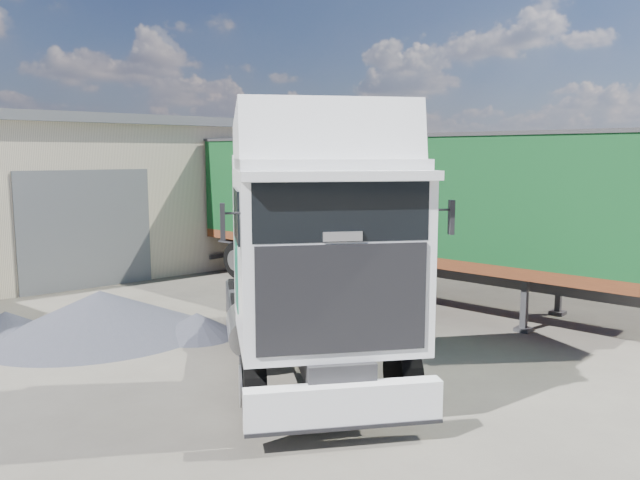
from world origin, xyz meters
TOP-DOWN VIEW (x-y plane):
  - ground at (0.00, 0.00)m, footprint 120.00×120.00m
  - brick_boundary_wall at (11.50, 6.00)m, footprint 0.35×26.00m
  - tractor_unit at (-1.76, -0.75)m, footprint 5.91×7.57m
  - box_trailer at (4.45, 3.41)m, footprint 4.93×14.05m
  - gravel_heap at (-3.65, 4.72)m, footprint 5.90×5.74m

SIDE VIEW (x-z plane):
  - ground at x=0.00m, z-range 0.00..0.00m
  - gravel_heap at x=-3.65m, z-range -0.04..1.00m
  - brick_boundary_wall at x=11.50m, z-range 0.00..2.50m
  - tractor_unit at x=-1.76m, z-range -0.39..4.50m
  - box_trailer at x=4.45m, z-range 0.50..5.08m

